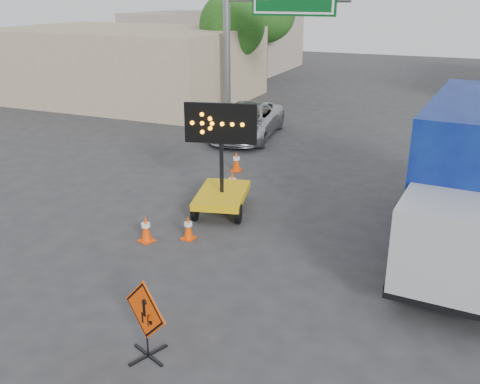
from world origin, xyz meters
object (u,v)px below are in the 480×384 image
Objects in this scene: arrow_board at (222,188)px; box_truck at (472,186)px; construction_sign at (146,317)px; pickup_truck at (247,121)px.

arrow_board is 0.41× the size of box_truck.
box_truck reaches higher than arrow_board.
box_truck is (6.47, 0.20, 0.93)m from arrow_board.
construction_sign is 0.47× the size of arrow_board.
construction_sign is 8.27m from box_truck.
pickup_truck is (-4.22, 14.47, -0.06)m from construction_sign.
arrow_board is 6.54m from box_truck.
arrow_board is at bearing 126.26° from construction_sign.
arrow_board is 8.43m from pickup_truck.
pickup_truck is at bearing 93.73° from arrow_board.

